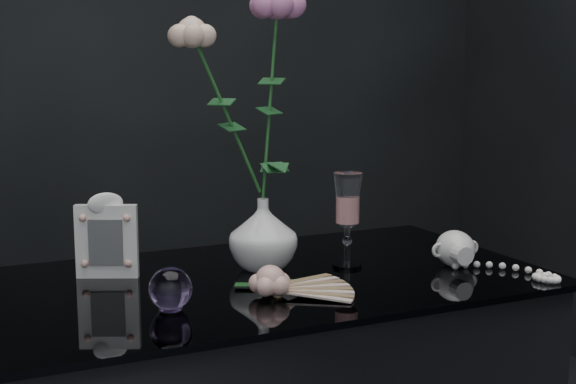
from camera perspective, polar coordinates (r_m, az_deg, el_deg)
name	(u,v)px	position (r m, az deg, el deg)	size (l,w,h in m)	color
vase	(263,234)	(1.54, -1.78, -3.01)	(0.13, 0.13, 0.14)	white
wine_glass	(347,220)	(1.56, 4.25, -2.02)	(0.06, 0.06, 0.19)	white
picture_frame	(107,235)	(1.52, -12.78, -3.02)	(0.12, 0.09, 0.16)	white
paperweight	(171,289)	(1.31, -8.35, -6.82)	(0.07, 0.07, 0.07)	#A07BC9
paper_fan	(278,289)	(1.38, -0.74, -6.89)	(0.26, 0.20, 0.03)	#F2DFC2
loose_rose	(270,281)	(1.37, -1.27, -6.33)	(0.12, 0.16, 0.05)	#FFB3A4
pearl_jar	(455,247)	(1.61, 11.81, -3.86)	(0.25, 0.26, 0.08)	white
roses	(248,89)	(1.50, -2.83, 7.35)	(0.26, 0.12, 0.46)	beige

